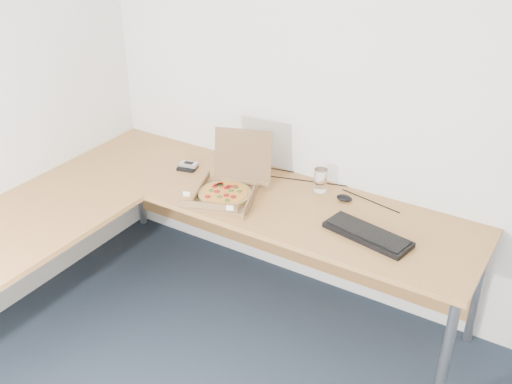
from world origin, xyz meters
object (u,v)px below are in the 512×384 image
Objects in this scene: drinking_glass at (320,180)px; keyboard at (368,235)px; pizza_box at (227,190)px; wallet at (187,167)px; desk at (167,217)px.

drinking_glass reaches higher than keyboard.
pizza_box is 2.87× the size of drinking_glass.
drinking_glass is at bearing -2.25° from wallet.
desk is 0.88m from drinking_glass.
wallet is (-1.23, 0.13, -0.00)m from keyboard.
pizza_box is 0.83m from keyboard.
wallet is (-0.81, -0.18, -0.06)m from drinking_glass.
keyboard is (0.42, -0.31, -0.05)m from drinking_glass.
pizza_box is at bearing -36.35° from wallet.
drinking_glass is (0.41, 0.34, 0.03)m from pizza_box.
keyboard is 1.24m from wallet.
wallet is (-0.40, 0.16, -0.03)m from pizza_box.
keyboard reaches higher than wallet.
pizza_box reaches higher than drinking_glass.
drinking_glass is at bearing 19.37° from pizza_box.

